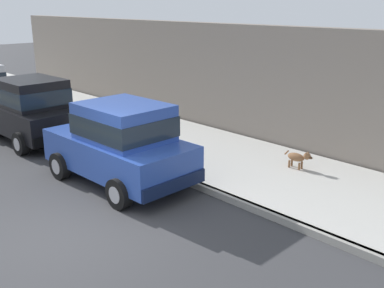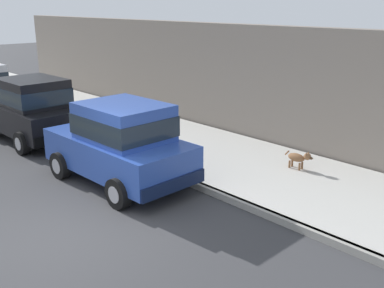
% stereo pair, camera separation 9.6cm
% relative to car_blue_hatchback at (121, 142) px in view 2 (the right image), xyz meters
% --- Properties ---
extents(ground_plane, '(80.00, 80.00, 0.00)m').
position_rel_car_blue_hatchback_xyz_m(ground_plane, '(-2.16, -1.43, -0.98)').
color(ground_plane, '#38383A').
extents(curb, '(0.16, 64.00, 0.14)m').
position_rel_car_blue_hatchback_xyz_m(curb, '(1.04, -1.43, -0.91)').
color(curb, gray).
rests_on(curb, ground).
extents(sidewalk, '(3.60, 64.00, 0.14)m').
position_rel_car_blue_hatchback_xyz_m(sidewalk, '(2.84, -1.43, -0.91)').
color(sidewalk, '#B7B5AD').
rests_on(sidewalk, ground).
extents(car_blue_hatchback, '(2.04, 3.85, 1.88)m').
position_rel_car_blue_hatchback_xyz_m(car_blue_hatchback, '(0.00, 0.00, 0.00)').
color(car_blue_hatchback, '#28479E').
rests_on(car_blue_hatchback, ground).
extents(car_black_hatchback, '(2.02, 3.84, 1.88)m').
position_rel_car_blue_hatchback_xyz_m(car_black_hatchback, '(0.01, 4.62, 0.00)').
color(car_black_hatchback, black).
rests_on(car_black_hatchback, ground).
extents(dog_brown, '(0.23, 0.76, 0.49)m').
position_rel_car_blue_hatchback_xyz_m(dog_brown, '(3.40, -2.44, -0.55)').
color(dog_brown, brown).
rests_on(dog_brown, sidewalk).
extents(building_facade, '(0.50, 20.00, 3.38)m').
position_rel_car_blue_hatchback_xyz_m(building_facade, '(4.94, 4.25, 0.71)').
color(building_facade, slate).
rests_on(building_facade, ground).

